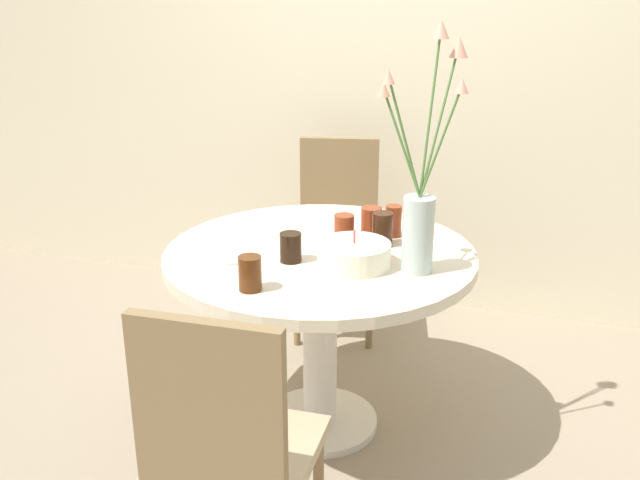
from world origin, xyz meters
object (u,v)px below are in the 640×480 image
Objects in this scene: drink_glass_0 at (250,273)px; side_plate at (232,255)px; chair_left_flank at (228,444)px; chair_right_flank at (337,224)px; drink_glass_5 at (344,228)px; drink_glass_2 at (291,247)px; birthday_cake at (354,254)px; drink_glass_1 at (382,229)px; drink_glass_3 at (371,222)px; drink_glass_4 at (393,221)px; flower_vase at (422,199)px.

side_plate is at bearing 125.34° from drink_glass_0.
chair_right_flank is at bearing -85.05° from chair_left_flank.
drink_glass_2 is at bearing -116.96° from drink_glass_5.
birthday_cake reaches higher than drink_glass_5.
side_plate is 0.22m from drink_glass_2.
side_plate is (-0.43, -0.05, -0.04)m from birthday_cake.
drink_glass_2 is (-0.26, -0.24, -0.01)m from drink_glass_1.
drink_glass_0 is 0.64m from drink_glass_3.
drink_glass_2 is (0.12, -0.99, 0.25)m from chair_right_flank.
drink_glass_2 is at bearing -173.65° from birthday_cake.
drink_glass_2 is 0.45m from drink_glass_4.
birthday_cake is at bearing -87.12° from drink_glass_3.
birthday_cake reaches higher than side_plate.
drink_glass_2 is at bearing -121.26° from drink_glass_3.
drink_glass_1 reaches higher than drink_glass_0.
drink_glass_4 reaches higher than drink_glass_2.
drink_glass_4 is at bearing 79.00° from birthday_cake.
drink_glass_5 is (0.12, 0.24, 0.00)m from drink_glass_2.
chair_left_flank is 1.17× the size of flower_vase.
drink_glass_2 is (0.21, 0.02, 0.05)m from side_plate.
drink_glass_3 is 0.94× the size of drink_glass_4.
drink_glass_3 is at bearing -97.53° from chair_left_flank.
birthday_cake reaches higher than drink_glass_1.
drink_glass_5 is at bearing 63.04° from drink_glass_2.
chair_left_flank is at bearing -82.75° from drink_glass_2.
birthday_cake reaches higher than drink_glass_3.
side_plate is at bearing -142.51° from drink_glass_4.
flower_vase reaches higher than drink_glass_1.
flower_vase reaches higher than side_plate.
drink_glass_1 is (0.30, 0.51, 0.01)m from drink_glass_0.
drink_glass_0 is at bearing -117.35° from drink_glass_4.
drink_glass_1 is 0.11m from drink_glass_3.
chair_right_flank is 1.05m from birthday_cake.
drink_glass_2 is at bearing 6.03° from side_plate.
drink_glass_3 is (0.20, 0.33, 0.00)m from drink_glass_2.
flower_vase is at bearing -71.47° from chair_right_flank.
drink_glass_5 is (0.03, 1.00, 0.25)m from chair_left_flank.
side_plate is 0.30m from drink_glass_0.
birthday_cake is at bearing -66.20° from drink_glass_5.
flower_vase is at bearing -49.95° from drink_glass_3.
drink_glass_0 reaches higher than drink_glass_5.
drink_glass_5 is at bearing -178.35° from drink_glass_1.
drink_glass_1 is at bearing 29.26° from side_plate.
flower_vase reaches higher than chair_left_flank.
flower_vase is at bearing -47.92° from drink_glass_1.
drink_glass_3 is at bearing 92.88° from birthday_cake.
flower_vase is at bearing 34.92° from drink_glass_0.
drink_glass_0 and drink_glass_3 have the same top height.
birthday_cake is 0.39m from drink_glass_0.
birthday_cake is 0.31m from drink_glass_3.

